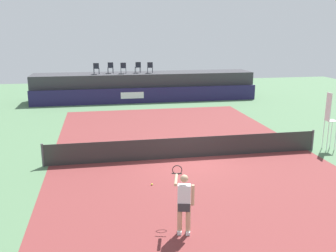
# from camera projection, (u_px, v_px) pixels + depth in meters

# --- Properties ---
(ground_plane) EXTENTS (48.00, 48.00, 0.00)m
(ground_plane) POSITION_uv_depth(u_px,v_px,m) (173.00, 139.00, 19.82)
(ground_plane) COLOR #4C704C
(court_inner) EXTENTS (12.00, 22.00, 0.00)m
(court_inner) POSITION_uv_depth(u_px,v_px,m) (186.00, 158.00, 16.96)
(court_inner) COLOR maroon
(court_inner) RESTS_ON ground
(sponsor_wall) EXTENTS (18.00, 0.22, 1.20)m
(sponsor_wall) POSITION_uv_depth(u_px,v_px,m) (147.00, 95.00, 29.67)
(sponsor_wall) COLOR #231E4C
(sponsor_wall) RESTS_ON ground
(spectator_platform) EXTENTS (18.00, 2.80, 2.20)m
(spectator_platform) POSITION_uv_depth(u_px,v_px,m) (144.00, 86.00, 31.26)
(spectator_platform) COLOR #38383D
(spectator_platform) RESTS_ON ground
(spectator_chair_far_left) EXTENTS (0.47, 0.47, 0.89)m
(spectator_chair_far_left) POSITION_uv_depth(u_px,v_px,m) (96.00, 68.00, 29.83)
(spectator_chair_far_left) COLOR #1E232D
(spectator_chair_far_left) RESTS_ON spectator_platform
(spectator_chair_left) EXTENTS (0.46, 0.46, 0.89)m
(spectator_chair_left) POSITION_uv_depth(u_px,v_px,m) (110.00, 67.00, 30.46)
(spectator_chair_left) COLOR #1E232D
(spectator_chair_left) RESTS_ON spectator_platform
(spectator_chair_center) EXTENTS (0.48, 0.48, 0.89)m
(spectator_chair_center) POSITION_uv_depth(u_px,v_px,m) (123.00, 67.00, 30.23)
(spectator_chair_center) COLOR #1E232D
(spectator_chair_center) RESTS_ON spectator_platform
(spectator_chair_right) EXTENTS (0.47, 0.47, 0.89)m
(spectator_chair_right) POSITION_uv_depth(u_px,v_px,m) (138.00, 67.00, 30.78)
(spectator_chair_right) COLOR #1E232D
(spectator_chair_right) RESTS_ON spectator_platform
(spectator_chair_far_right) EXTENTS (0.48, 0.48, 0.89)m
(spectator_chair_far_right) POSITION_uv_depth(u_px,v_px,m) (150.00, 67.00, 30.62)
(spectator_chair_far_right) COLOR #1E232D
(spectator_chair_far_right) RESTS_ON spectator_platform
(umpire_chair) EXTENTS (0.47, 0.47, 2.76)m
(umpire_chair) POSITION_uv_depth(u_px,v_px,m) (329.00, 117.00, 17.80)
(umpire_chair) COLOR white
(umpire_chair) RESTS_ON ground
(tennis_net) EXTENTS (12.40, 0.02, 0.95)m
(tennis_net) POSITION_uv_depth(u_px,v_px,m) (186.00, 148.00, 16.84)
(tennis_net) COLOR #2D2D2D
(tennis_net) RESTS_ON ground
(net_post_near) EXTENTS (0.10, 0.10, 1.00)m
(net_post_near) POSITION_uv_depth(u_px,v_px,m) (43.00, 155.00, 15.74)
(net_post_near) COLOR #4C4C51
(net_post_near) RESTS_ON ground
(net_post_far) EXTENTS (0.10, 0.10, 1.00)m
(net_post_far) POSITION_uv_depth(u_px,v_px,m) (312.00, 140.00, 17.93)
(net_post_far) COLOR #4C4C51
(net_post_far) RESTS_ON ground
(tennis_player) EXTENTS (0.56, 1.23, 1.77)m
(tennis_player) POSITION_uv_depth(u_px,v_px,m) (184.00, 202.00, 10.43)
(tennis_player) COLOR white
(tennis_player) RESTS_ON court_inner
(tennis_ball) EXTENTS (0.07, 0.07, 0.07)m
(tennis_ball) POSITION_uv_depth(u_px,v_px,m) (152.00, 184.00, 13.93)
(tennis_ball) COLOR #D8EA33
(tennis_ball) RESTS_ON court_inner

